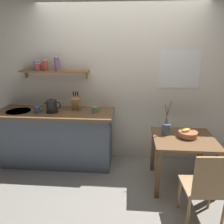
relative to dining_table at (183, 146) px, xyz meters
The scene contains 12 objects.
ground_plane 1.08m from the dining_table, behind, with size 14.00×14.00×0.00m, color gray.
back_wall 1.27m from the dining_table, 133.55° to the left, with size 6.80×0.11×2.70m.
kitchen_counter 1.95m from the dining_table, 167.95° to the left, with size 1.83×0.63×0.92m.
wall_shelf 2.30m from the dining_table, 163.88° to the left, with size 1.10×0.20×0.34m.
dining_table is the anchor object (origin of this frame).
dining_chair_near 0.74m from the dining_table, 83.48° to the right, with size 0.46×0.42×0.91m.
fruit_bowl 0.19m from the dining_table, 28.39° to the left, with size 0.25×0.25×0.12m.
twig_vase 0.33m from the dining_table, 157.25° to the left, with size 0.12×0.12×0.48m.
electric_kettle 2.00m from the dining_table, 169.59° to the left, with size 0.26×0.18×0.21m.
knife_block 1.71m from the dining_table, 162.59° to the left, with size 0.12×0.18×0.30m.
coffee_mug_by_sink 2.19m from the dining_table, behind, with size 0.12×0.08×0.10m.
coffee_mug_spare 1.37m from the dining_table, 163.27° to the left, with size 0.13×0.09×0.10m.
Camera 1 is at (0.14, -2.81, 1.97)m, focal length 34.61 mm.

